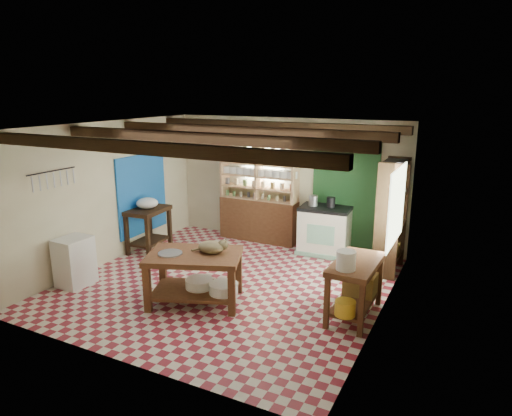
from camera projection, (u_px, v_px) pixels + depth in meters
The scene contains 30 objects.
floor at pixel (227, 284), 7.60m from camera, with size 5.00×5.00×0.02m, color maroon.
ceiling at pixel (224, 126), 6.95m from camera, with size 5.00×5.00×0.02m, color #49484D.
wall_back at pixel (287, 181), 9.44m from camera, with size 5.00×0.04×2.60m, color beige.
wall_front at pixel (112, 259), 5.11m from camera, with size 5.00×0.04×2.60m, color beige.
wall_left at pixel (108, 193), 8.36m from camera, with size 0.04×5.00×2.60m, color beige.
wall_right at pixel (384, 229), 6.19m from camera, with size 0.04×5.00×2.60m, color beige.
ceiling_beams at pixel (224, 134), 6.98m from camera, with size 5.00×3.80×0.15m, color black.
blue_wall_patch at pixel (142, 194), 9.18m from camera, with size 0.04×1.40×1.60m, color #175CB3.
green_wall_patch at pixel (345, 190), 8.88m from camera, with size 1.30×0.04×2.30m, color #1A431F.
window_back at pixel (264, 161), 9.54m from camera, with size 0.90×0.02×0.80m, color beige.
window_right at pixel (397, 206), 7.04m from camera, with size 0.02×1.30×1.20m, color beige.
utensil_rail at pixel (53, 179), 7.18m from camera, with size 0.06×0.90×0.28m, color black.
pot_rack at pixel (341, 144), 8.28m from camera, with size 0.86×0.12×0.36m, color black.
shelving_unit at pixel (259, 190), 9.56m from camera, with size 1.70×0.34×2.20m, color tan.
tall_rack at pixel (391, 217), 7.92m from camera, with size 0.40×0.86×2.00m, color black.
work_table at pixel (195, 278), 6.88m from camera, with size 1.37×0.91×0.78m, color brown.
stove at pixel (325, 230), 8.92m from camera, with size 0.97×0.65×0.95m, color white.
prep_table at pixel (149, 230), 9.06m from camera, with size 0.60×0.87×0.88m, color black.
white_cabinet at pixel (75, 262), 7.48m from camera, with size 0.45×0.54×0.81m, color white.
right_counter at pixel (355, 289), 6.43m from camera, with size 0.58×1.15×0.83m, color brown.
cat at pixel (211, 247), 6.78m from camera, with size 0.41×0.31×0.19m, color olive.
steel_tray at pixel (170, 253), 6.76m from camera, with size 0.36×0.36×0.02m, color #B2B3BA.
basin_large at pixel (199, 283), 6.95m from camera, with size 0.42×0.42×0.15m, color white.
basin_small at pixel (224, 288), 6.77m from camera, with size 0.44×0.44×0.15m, color white.
kettle_left at pixel (313, 201), 8.87m from camera, with size 0.18×0.18×0.20m, color #B2B3BA.
kettle_right at pixel (331, 202), 8.74m from camera, with size 0.16×0.16×0.20m, color black.
enamel_bowl at pixel (147, 203), 8.93m from camera, with size 0.42×0.42×0.21m, color white.
white_bucket at pixel (346, 260), 6.02m from camera, with size 0.26×0.26×0.26m, color white.
wicker_basket at pixel (360, 284), 6.70m from camera, with size 0.44×0.36×0.31m, color olive.
yellow_tub at pixel (345, 308), 6.07m from camera, with size 0.28×0.28×0.20m, color gold.
Camera 1 is at (3.60, -6.07, 3.14)m, focal length 32.00 mm.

